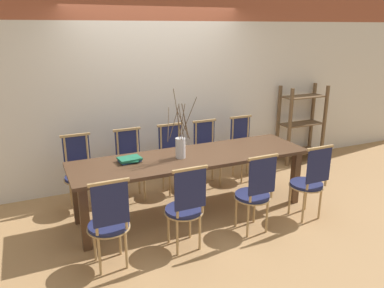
% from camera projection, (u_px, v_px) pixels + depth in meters
% --- Properties ---
extents(ground_plane, '(16.00, 16.00, 0.00)m').
position_uv_depth(ground_plane, '(192.00, 212.00, 4.73)').
color(ground_plane, '#A87F51').
extents(wall_rear, '(12.00, 0.06, 3.20)m').
position_uv_depth(wall_rear, '(156.00, 73.00, 5.33)').
color(wall_rear, silver).
rests_on(wall_rear, ground_plane).
extents(dining_table, '(2.90, 0.82, 0.75)m').
position_uv_depth(dining_table, '(192.00, 163.00, 4.53)').
color(dining_table, '#4C3321').
rests_on(dining_table, ground_plane).
extents(chair_near_leftend, '(0.41, 0.41, 0.95)m').
position_uv_depth(chair_near_leftend, '(109.00, 221.00, 3.49)').
color(chair_near_leftend, '#1E234C').
rests_on(chair_near_leftend, ground_plane).
extents(chair_near_left, '(0.41, 0.41, 0.95)m').
position_uv_depth(chair_near_left, '(186.00, 206.00, 3.80)').
color(chair_near_left, '#1E234C').
rests_on(chair_near_left, ground_plane).
extents(chair_near_center, '(0.41, 0.41, 0.95)m').
position_uv_depth(chair_near_center, '(255.00, 191.00, 4.12)').
color(chair_near_center, '#1E234C').
rests_on(chair_near_center, ground_plane).
extents(chair_near_right, '(0.41, 0.41, 0.95)m').
position_uv_depth(chair_near_right, '(310.00, 180.00, 4.42)').
color(chair_near_right, '#1E234C').
rests_on(chair_near_right, ground_plane).
extents(chair_far_leftend, '(0.41, 0.41, 0.95)m').
position_uv_depth(chair_far_leftend, '(79.00, 171.00, 4.72)').
color(chair_far_leftend, '#1E234C').
rests_on(chair_far_leftend, ground_plane).
extents(chair_far_left, '(0.41, 0.41, 0.95)m').
position_uv_depth(chair_far_left, '(131.00, 163.00, 4.98)').
color(chair_far_left, '#1E234C').
rests_on(chair_far_left, ground_plane).
extents(chair_far_center, '(0.41, 0.41, 0.95)m').
position_uv_depth(chair_far_center, '(173.00, 157.00, 5.22)').
color(chair_far_center, '#1E234C').
rests_on(chair_far_center, ground_plane).
extents(chair_far_right, '(0.41, 0.41, 0.95)m').
position_uv_depth(chair_far_right, '(207.00, 152.00, 5.43)').
color(chair_far_right, '#1E234C').
rests_on(chair_far_right, ground_plane).
extents(chair_far_rightend, '(0.41, 0.41, 0.95)m').
position_uv_depth(chair_far_rightend, '(244.00, 146.00, 5.67)').
color(chair_far_rightend, '#1E234C').
rests_on(chair_far_rightend, ground_plane).
extents(vase_centerpiece, '(0.36, 0.29, 0.83)m').
position_uv_depth(vase_centerpiece, '(181.00, 146.00, 4.40)').
color(vase_centerpiece, silver).
rests_on(vase_centerpiece, dining_table).
extents(book_stack, '(0.27, 0.22, 0.05)m').
position_uv_depth(book_stack, '(129.00, 160.00, 4.30)').
color(book_stack, '#234C8C').
rests_on(book_stack, dining_table).
extents(shelving_rack, '(0.78, 0.35, 1.30)m').
position_uv_depth(shelving_rack, '(301.00, 124.00, 6.38)').
color(shelving_rack, brown).
rests_on(shelving_rack, ground_plane).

